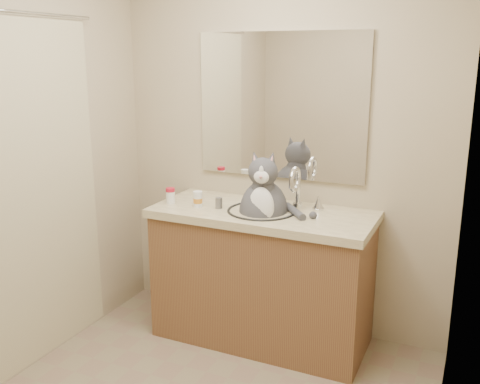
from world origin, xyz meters
name	(u,v)px	position (x,y,z in m)	size (l,w,h in m)	color
room	(178,190)	(0.00, 0.00, 1.20)	(2.22, 2.52, 2.42)	gray
vanity	(262,273)	(0.00, 0.96, 0.44)	(1.34, 0.59, 1.12)	brown
mirror	(280,106)	(0.00, 1.24, 1.45)	(1.10, 0.02, 0.90)	white
shower_curtain	(19,196)	(-1.05, 0.10, 1.03)	(0.02, 1.30, 1.93)	beige
cat	(264,207)	(0.01, 0.94, 0.88)	(0.47, 0.38, 0.58)	#47474C
pill_bottle_redcap	(170,196)	(-0.59, 0.87, 0.90)	(0.06, 0.06, 0.10)	white
pill_bottle_orange	(198,199)	(-0.39, 0.87, 0.90)	(0.06, 0.06, 0.10)	white
grey_canister	(219,203)	(-0.26, 0.89, 0.88)	(0.06, 0.06, 0.07)	slate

